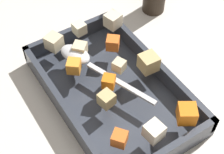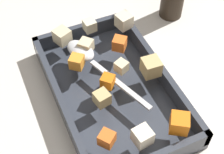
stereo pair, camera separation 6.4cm
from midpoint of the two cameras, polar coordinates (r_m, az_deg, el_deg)
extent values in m
plane|color=beige|center=(0.69, 2.40, -3.99)|extent=(4.00, 4.00, 0.00)
cube|color=#333842|center=(0.69, 2.69, -2.99)|extent=(0.36, 0.22, 0.01)
cube|color=#333842|center=(0.64, -5.68, -4.64)|extent=(0.36, 0.01, 0.04)
cube|color=#333842|center=(0.70, 10.46, 1.04)|extent=(0.36, 0.01, 0.04)
cube|color=#333842|center=(0.77, -2.80, 7.55)|extent=(0.01, 0.22, 0.04)
cube|color=orange|center=(0.64, 1.97, -0.56)|extent=(0.03, 0.03, 0.02)
cube|color=orange|center=(0.70, 3.90, 5.49)|extent=(0.04, 0.04, 0.03)
cube|color=orange|center=(0.59, 14.35, -7.73)|extent=(0.04, 0.04, 0.03)
cube|color=orange|center=(0.57, 2.42, -10.53)|extent=(0.03, 0.03, 0.02)
cube|color=orange|center=(0.67, -3.22, 2.41)|extent=(0.04, 0.04, 0.03)
cube|color=beige|center=(0.66, 4.36, 1.61)|extent=(0.03, 0.03, 0.02)
cube|color=tan|center=(0.61, 1.31, -3.76)|extent=(0.03, 0.03, 0.03)
cube|color=beige|center=(0.72, -5.83, 6.72)|extent=(0.04, 0.04, 0.03)
cube|color=beige|center=(0.74, -1.28, 8.53)|extent=(0.03, 0.03, 0.02)
cube|color=beige|center=(0.70, -1.76, 5.08)|extent=(0.04, 0.04, 0.03)
cube|color=tan|center=(0.66, 9.37, 1.52)|extent=(0.04, 0.04, 0.03)
cube|color=beige|center=(0.75, 4.51, 9.25)|extent=(0.04, 0.04, 0.03)
cube|color=silver|center=(0.57, 8.29, -10.11)|extent=(0.03, 0.03, 0.03)
ellipsoid|color=silver|center=(0.69, -2.66, 4.35)|extent=(0.08, 0.06, 0.02)
cube|color=silver|center=(0.64, 4.17, -1.36)|extent=(0.15, 0.06, 0.01)
camera|label=1|loc=(0.03, -87.13, 3.44)|focal=54.39mm
camera|label=2|loc=(0.03, 92.87, -3.44)|focal=54.39mm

